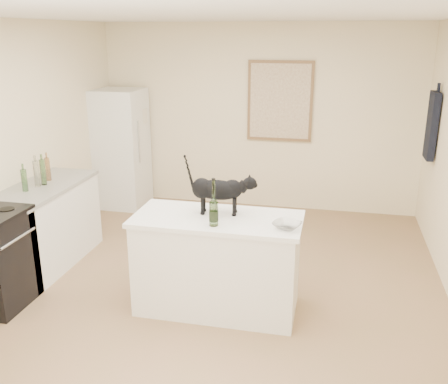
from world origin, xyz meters
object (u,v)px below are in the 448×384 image
(black_cat, at_px, (218,192))
(wine_bottle, at_px, (214,205))
(glass_bowl, at_px, (287,225))
(fridge, at_px, (121,149))

(black_cat, height_order, wine_bottle, black_cat)
(wine_bottle, xyz_separation_m, glass_bowl, (0.61, 0.06, -0.15))
(wine_bottle, height_order, glass_bowl, wine_bottle)
(wine_bottle, bearing_deg, fridge, 126.91)
(fridge, relative_size, wine_bottle, 4.67)
(wine_bottle, distance_m, glass_bowl, 0.63)
(black_cat, relative_size, glass_bowl, 2.50)
(fridge, xyz_separation_m, black_cat, (2.03, -2.46, 0.25))
(wine_bottle, relative_size, glass_bowl, 1.60)
(fridge, bearing_deg, glass_bowl, -45.10)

